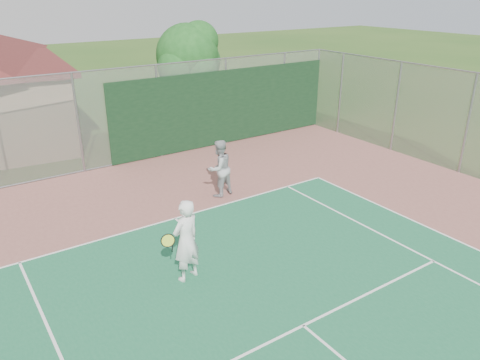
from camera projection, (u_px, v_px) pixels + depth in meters
name	position (u px, v px, depth m)	size (l,w,h in m)	color
back_fence	(162.00, 114.00, 17.61)	(20.08, 0.11, 3.53)	gray
side_fence_right	(396.00, 107.00, 18.24)	(0.08, 9.00, 3.50)	gray
tree	(189.00, 57.00, 21.52)	(3.39, 3.21, 4.73)	#361F13
player_white_front	(186.00, 241.00, 10.18)	(1.13, 0.72, 1.92)	silver
player_grey_back	(219.00, 169.00, 14.42)	(0.98, 0.82, 1.80)	#9D9FA2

